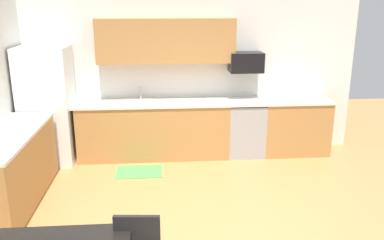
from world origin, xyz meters
TOP-DOWN VIEW (x-y plane):
  - ground_plane at (0.00, 0.00)m, footprint 12.00×12.00m
  - wall_back at (0.00, 2.65)m, footprint 5.80×0.10m
  - cabinet_run_back at (-0.53, 2.30)m, footprint 2.45×0.60m
  - cabinet_run_back_right at (1.85, 2.30)m, footprint 1.10×0.60m
  - cabinet_run_left at (-2.30, 0.80)m, footprint 0.60×2.00m
  - countertop_back at (0.00, 2.30)m, footprint 4.80×0.64m
  - countertop_left at (-2.30, 0.80)m, footprint 0.64×2.00m
  - upper_cabinets_back at (-0.30, 2.43)m, footprint 2.20×0.34m
  - refrigerator at (-2.18, 2.22)m, footprint 0.76×0.70m
  - oven_range at (1.00, 2.30)m, footprint 0.60×0.60m
  - microwave at (1.00, 2.40)m, footprint 0.54×0.36m
  - sink_basin at (-0.73, 2.30)m, footprint 0.48×0.40m
  - sink_faucet at (-0.73, 2.48)m, footprint 0.02×0.02m
  - floor_mat at (-0.76, 1.65)m, footprint 0.70×0.50m

SIDE VIEW (x-z plane):
  - ground_plane at x=0.00m, z-range 0.00..0.00m
  - floor_mat at x=-0.76m, z-range 0.00..0.01m
  - cabinet_run_back at x=-0.53m, z-range 0.00..0.90m
  - cabinet_run_back_right at x=1.85m, z-range 0.00..0.90m
  - cabinet_run_left at x=-2.30m, z-range 0.00..0.90m
  - oven_range at x=1.00m, z-range 0.00..0.91m
  - sink_basin at x=-0.73m, z-range 0.81..0.95m
  - countertop_back at x=0.00m, z-range 0.90..0.94m
  - countertop_left at x=-2.30m, z-range 0.90..0.94m
  - refrigerator at x=-2.18m, z-range 0.00..1.85m
  - sink_faucet at x=-0.73m, z-range 0.92..1.16m
  - wall_back at x=0.00m, z-range 0.00..2.70m
  - microwave at x=1.00m, z-range 1.39..1.71m
  - upper_cabinets_back at x=-0.30m, z-range 1.55..2.25m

